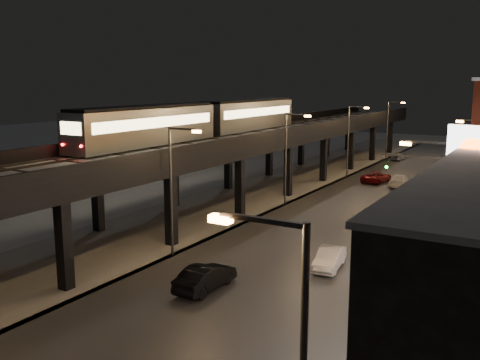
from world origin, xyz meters
The scene contains 23 objects.
ground centered at (0.00, 0.00, 0.00)m, with size 220.00×220.00×0.00m, color silver.
road_surface centered at (7.50, 35.00, 0.03)m, with size 17.00×120.00×0.06m, color #46474D.
under_viaduct_pavement centered at (-6.00, 35.00, 0.03)m, with size 11.00×120.00×0.06m, color #9FA1A8.
elevated_viaduct centered at (-6.00, 31.84, 5.62)m, with size 9.00×100.00×6.30m.
viaduct_trackbed centered at (-6.01, 31.97, 6.39)m, with size 8.40×100.00×0.32m.
viaduct_parapet_streetside centered at (-1.65, 32.00, 6.85)m, with size 0.30×100.00×1.10m, color black.
viaduct_parapet_far centered at (-10.35, 32.00, 6.85)m, with size 0.30×100.00×1.10m, color black.
streetlight_left_1 centered at (-0.43, 13.00, 5.24)m, with size 2.57×0.28×9.00m.
streetlight_right_1 centered at (16.73, 13.00, 5.24)m, with size 2.56×0.28×9.00m.
streetlight_left_2 centered at (-0.43, 31.00, 5.24)m, with size 2.57×0.28×9.00m.
streetlight_left_3 centered at (-0.43, 49.00, 5.24)m, with size 2.57×0.28×9.00m.
streetlight_left_4 centered at (-0.43, 67.00, 5.24)m, with size 2.57×0.28×9.00m.
traffic_light_rig_a centered at (15.84, 22.00, 4.50)m, with size 6.10×0.34×7.00m.
subway_train centered at (-8.50, 28.74, 8.29)m, with size 2.81×34.48×3.35m.
car_near_white centered at (4.77, 9.02, 0.74)m, with size 1.57×4.49×1.48m, color black.
car_mid_silver centered at (3.61, 47.19, 0.66)m, with size 2.18×4.72×1.31m, color maroon.
car_mid_dark centered at (6.76, 45.84, 0.70)m, with size 1.97×4.84×1.40m, color silver.
car_far_white centered at (1.16, 67.09, 0.62)m, with size 1.47×3.65×1.24m, color gray.
car_onc_silver centered at (9.68, 16.04, 0.66)m, with size 1.41×4.03×1.33m, color silver.
car_onc_dark centered at (14.29, 27.81, 0.69)m, with size 2.28×4.95×1.38m, color white.
car_onc_white centered at (11.14, 49.22, 0.77)m, with size 2.16×5.30×1.54m, color black.
car_onc_red centered at (13.00, 47.22, 0.66)m, with size 1.55×3.85×1.31m, color maroon.
sign_citgo centered at (18.50, 9.19, 7.69)m, with size 2.13×0.39×10.14m.
Camera 1 is at (21.40, -15.32, 11.99)m, focal length 40.00 mm.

